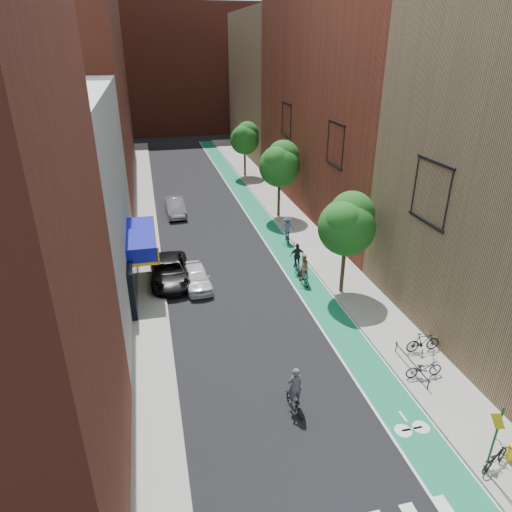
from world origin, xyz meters
TOP-DOWN VIEW (x-y plane):
  - ground at (0.00, 0.00)m, footprint 160.00×160.00m
  - bike_lane at (4.00, 26.00)m, footprint 2.00×68.00m
  - sidewalk_left at (-6.00, 26.00)m, footprint 2.00×68.00m
  - sidewalk_right at (6.50, 26.00)m, footprint 3.00×68.00m
  - building_left_white at (-11.00, 14.00)m, footprint 8.00×20.00m
  - building_left_far_red at (-11.00, 42.00)m, footprint 8.00×36.00m
  - building_right_mid_red at (12.00, 26.00)m, footprint 8.00×28.00m
  - building_right_far_tan at (12.00, 50.00)m, footprint 8.00×20.00m
  - building_far_closure at (0.00, 72.00)m, footprint 30.00×14.00m
  - tree_near at (5.65, 10.02)m, footprint 3.40×3.36m
  - tree_mid at (5.65, 24.02)m, footprint 3.55×3.53m
  - tree_far at (5.65, 38.02)m, footprint 3.30×3.25m
  - sign_pole at (5.38, -3.50)m, footprint 0.13×0.71m
  - parked_car_white at (-3.00, 12.90)m, footprint 1.78×3.97m
  - parked_car_black at (-4.60, 14.02)m, footprint 2.49×5.34m
  - parked_car_silver at (-3.27, 26.84)m, footprint 1.76×4.61m
  - cyclist_lead at (-0.30, 1.13)m, footprint 0.78×1.62m
  - cyclist_lane_near at (3.70, 11.72)m, footprint 0.86×1.78m
  - cyclist_lane_mid at (3.84, 13.35)m, footprint 1.05×1.56m
  - cyclist_lane_far at (4.70, 18.45)m, footprint 1.21×1.55m
  - parked_bike_near at (5.83, -3.37)m, footprint 1.69×1.12m
  - parked_bike_mid at (7.10, 3.36)m, footprint 1.80×0.55m
  - parked_bike_far at (6.07, 1.63)m, footprint 1.79×0.69m
  - fire_hydrant at (6.57, -3.28)m, footprint 0.27×0.27m

SIDE VIEW (x-z plane):
  - ground at x=0.00m, z-range 0.00..0.00m
  - bike_lane at x=4.00m, z-range 0.00..0.01m
  - sidewalk_left at x=-6.00m, z-range 0.00..0.15m
  - sidewalk_right at x=6.50m, z-range 0.00..0.15m
  - parked_bike_near at x=5.83m, z-range 0.15..0.99m
  - fire_hydrant at x=6.57m, z-range 0.18..0.96m
  - parked_bike_far at x=6.07m, z-range 0.15..1.08m
  - parked_car_white at x=-3.00m, z-range 0.00..1.32m
  - parked_bike_mid at x=7.10m, z-range 0.15..1.22m
  - parked_car_black at x=-4.60m, z-range 0.00..1.48m
  - parked_car_silver at x=-3.27m, z-range 0.00..1.50m
  - cyclist_lead at x=-0.30m, z-range -0.31..1.84m
  - cyclist_lane_mid at x=3.84m, z-range -0.21..1.88m
  - cyclist_lane_near at x=3.70m, z-range -0.16..1.87m
  - cyclist_lane_far at x=4.70m, z-range -0.06..2.06m
  - sign_pole at x=5.38m, z-range 0.34..3.34m
  - tree_far at x=5.65m, z-range 1.40..7.60m
  - tree_near at x=5.65m, z-range 1.45..7.87m
  - tree_mid at x=5.65m, z-range 1.52..8.26m
  - building_left_white at x=-11.00m, z-range 0.00..12.00m
  - building_right_far_tan at x=12.00m, z-range 0.00..18.00m
  - building_far_closure at x=0.00m, z-range 0.00..20.00m
  - building_left_far_red at x=-11.00m, z-range 0.00..22.00m
  - building_right_mid_red at x=12.00m, z-range 0.00..22.00m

